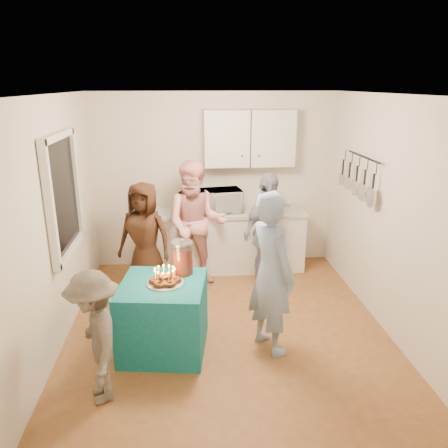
{
  "coord_description": "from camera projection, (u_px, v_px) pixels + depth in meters",
  "views": [
    {
      "loc": [
        -0.43,
        -4.44,
        2.7
      ],
      "look_at": [
        0.0,
        0.35,
        1.15
      ],
      "focal_mm": 35.0,
      "sensor_mm": 36.0,
      "label": 1
    }
  ],
  "objects": [
    {
      "name": "floor",
      "position": [
        227.0,
        327.0,
        5.07
      ],
      "size": [
        4.0,
        4.0,
        0.0
      ],
      "primitive_type": "plane",
      "color": "brown",
      "rests_on": "ground"
    },
    {
      "name": "ceiling",
      "position": [
        227.0,
        94.0,
        4.27
      ],
      "size": [
        4.0,
        4.0,
        0.0
      ],
      "primitive_type": "plane",
      "color": "white",
      "rests_on": "floor"
    },
    {
      "name": "back_wall",
      "position": [
        214.0,
        181.0,
        6.57
      ],
      "size": [
        3.6,
        3.6,
        0.0
      ],
      "primitive_type": "plane",
      "color": "silver",
      "rests_on": "floor"
    },
    {
      "name": "left_wall",
      "position": [
        54.0,
        225.0,
        4.52
      ],
      "size": [
        4.0,
        4.0,
        0.0
      ],
      "primitive_type": "plane",
      "color": "silver",
      "rests_on": "floor"
    },
    {
      "name": "right_wall",
      "position": [
        389.0,
        216.0,
        4.83
      ],
      "size": [
        4.0,
        4.0,
        0.0
      ],
      "primitive_type": "plane",
      "color": "silver",
      "rests_on": "floor"
    },
    {
      "name": "window_night",
      "position": [
        62.0,
        195.0,
        4.73
      ],
      "size": [
        0.04,
        1.0,
        1.2
      ],
      "primitive_type": "cube",
      "color": "black",
      "rests_on": "left_wall"
    },
    {
      "name": "counter",
      "position": [
        229.0,
        242.0,
        6.57
      ],
      "size": [
        2.2,
        0.58,
        0.86
      ],
      "primitive_type": "cube",
      "color": "white",
      "rests_on": "floor"
    },
    {
      "name": "countertop",
      "position": [
        229.0,
        213.0,
        6.43
      ],
      "size": [
        2.24,
        0.62,
        0.05
      ],
      "primitive_type": "cube",
      "color": "beige",
      "rests_on": "counter"
    },
    {
      "name": "upper_cabinet",
      "position": [
        249.0,
        138.0,
        6.27
      ],
      "size": [
        1.3,
        0.3,
        0.8
      ],
      "primitive_type": "cube",
      "color": "white",
      "rests_on": "back_wall"
    },
    {
      "name": "pot_rack",
      "position": [
        360.0,
        177.0,
        5.39
      ],
      "size": [
        0.12,
        1.0,
        0.6
      ],
      "primitive_type": "cube",
      "color": "black",
      "rests_on": "right_wall"
    },
    {
      "name": "microwave",
      "position": [
        221.0,
        201.0,
        6.36
      ],
      "size": [
        0.64,
        0.48,
        0.33
      ],
      "primitive_type": "imported",
      "rotation": [
        0.0,
        0.0,
        0.14
      ],
      "color": "white",
      "rests_on": "countertop"
    },
    {
      "name": "party_table",
      "position": [
        164.0,
        316.0,
        4.56
      ],
      "size": [
        0.96,
        0.96,
        0.76
      ],
      "primitive_type": "cube",
      "rotation": [
        0.0,
        0.0,
        -0.14
      ],
      "color": "#116D75",
      "rests_on": "floor"
    },
    {
      "name": "donut_cake",
      "position": [
        165.0,
        275.0,
        4.41
      ],
      "size": [
        0.38,
        0.38,
        0.18
      ],
      "primitive_type": null,
      "color": "#381C0C",
      "rests_on": "party_table"
    },
    {
      "name": "punch_jar",
      "position": [
        182.0,
        258.0,
        4.63
      ],
      "size": [
        0.22,
        0.22,
        0.34
      ],
      "primitive_type": "cylinder",
      "color": "#B7280E",
      "rests_on": "party_table"
    },
    {
      "name": "man_birthday",
      "position": [
        271.0,
        273.0,
        4.43
      ],
      "size": [
        0.66,
        0.75,
        1.73
      ],
      "primitive_type": "imported",
      "rotation": [
        0.0,
        0.0,
        2.04
      ],
      "color": "#87A3C5",
      "rests_on": "floor"
    },
    {
      "name": "woman_back_left",
      "position": [
        145.0,
        237.0,
        5.81
      ],
      "size": [
        0.85,
        0.69,
        1.5
      ],
      "primitive_type": "imported",
      "rotation": [
        0.0,
        0.0,
        -0.34
      ],
      "color": "#5B321A",
      "rests_on": "floor"
    },
    {
      "name": "woman_back_center",
      "position": [
        196.0,
        224.0,
        5.97
      ],
      "size": [
        0.91,
        0.75,
        1.74
      ],
      "primitive_type": "imported",
      "rotation": [
        0.0,
        0.0,
        -0.11
      ],
      "color": "pink",
      "rests_on": "floor"
    },
    {
      "name": "woman_back_right",
      "position": [
        266.0,
        229.0,
        6.0
      ],
      "size": [
        0.93,
        0.92,
        1.58
      ],
      "primitive_type": "imported",
      "rotation": [
        0.0,
        0.0,
        0.77
      ],
      "color": "#11193A",
      "rests_on": "floor"
    },
    {
      "name": "child_near_left",
      "position": [
        95.0,
        338.0,
        3.76
      ],
      "size": [
        0.68,
        0.9,
        1.23
      ],
      "primitive_type": "imported",
      "rotation": [
        0.0,
        0.0,
        -1.25
      ],
      "color": "#514A41",
      "rests_on": "floor"
    }
  ]
}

